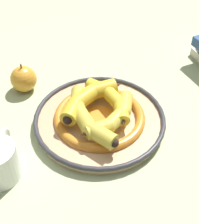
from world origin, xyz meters
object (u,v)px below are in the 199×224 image
Objects in this scene: decorative_bowl at (99,119)px; banana_b at (88,98)px; apple at (24,79)px; banana_a at (112,100)px; banana_c at (86,116)px; banana_d at (113,117)px.

banana_b is at bearing -107.48° from decorative_bowl.
banana_b is at bearing 96.07° from apple.
banana_a is (-0.04, 0.01, 0.03)m from decorative_bowl.
apple is (-0.03, -0.22, -0.01)m from banana_c.
banana_c is (0.04, -0.01, 0.03)m from decorative_bowl.
apple is (0.01, -0.23, 0.02)m from decorative_bowl.
banana_c is at bearing -13.83° from decorative_bowl.
apple reaches higher than banana_b.
banana_a is 0.87× the size of banana_b.
banana_c reaches higher than decorative_bowl.
banana_b is 0.06m from banana_c.
banana_a is 0.24m from apple.
banana_a is 0.06m from banana_d.
decorative_bowl is 3.83× the size of apple.
banana_d is at bearing 90.31° from apple.
banana_c is 2.37× the size of apple.
decorative_bowl is 0.23m from apple.
decorative_bowl is 0.05m from banana_d.
banana_d is at bearing 83.88° from banana_b.
apple is at bearing 35.71° from banana_a.
decorative_bowl is 0.05m from banana_a.
banana_b is at bearing 150.53° from banana_c.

